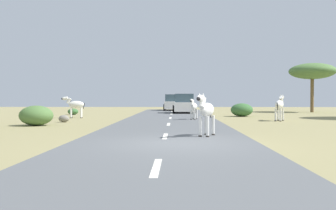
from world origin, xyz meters
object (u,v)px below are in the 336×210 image
(car_0, at_px, (173,103))
(zebra_2, at_px, (75,105))
(car_1, at_px, (184,104))
(rock_4, at_px, (64,119))
(zebra_3, at_px, (194,107))
(zebra_1, at_px, (280,105))
(tree_0, at_px, (312,71))
(zebra_0, at_px, (206,110))
(rock_2, at_px, (43,114))
(bush_0, at_px, (73,112))
(bush_1, at_px, (242,110))
(bush_2, at_px, (36,116))

(car_0, bearing_deg, zebra_2, -115.68)
(zebra_2, relative_size, car_1, 0.38)
(zebra_2, bearing_deg, rock_4, -177.93)
(zebra_2, height_order, rock_4, zebra_2)
(zebra_3, bearing_deg, zebra_1, -171.09)
(tree_0, bearing_deg, zebra_1, -117.10)
(zebra_0, bearing_deg, zebra_1, -97.03)
(car_1, bearing_deg, rock_2, -143.92)
(rock_2, bearing_deg, zebra_0, -49.99)
(zebra_0, bearing_deg, bush_0, -38.72)
(zebra_2, distance_m, car_1, 11.03)
(bush_1, bearing_deg, tree_0, 44.59)
(bush_2, height_order, rock_4, bush_2)
(car_0, relative_size, bush_0, 4.90)
(car_0, relative_size, tree_0, 0.90)
(zebra_0, distance_m, rock_2, 16.45)
(zebra_3, distance_m, bush_2, 9.67)
(zebra_2, height_order, tree_0, tree_0)
(zebra_3, bearing_deg, zebra_2, 0.03)
(car_0, bearing_deg, zebra_3, -85.53)
(car_1, bearing_deg, rock_4, -122.19)
(tree_0, relative_size, rock_2, 5.74)
(bush_1, bearing_deg, rock_4, -149.69)
(bush_1, xyz_separation_m, rock_4, (-11.68, -6.83, -0.29))
(car_1, xyz_separation_m, rock_4, (-7.33, -12.16, -0.64))
(bush_2, bearing_deg, rock_4, 76.23)
(zebra_0, distance_m, bush_2, 10.04)
(zebra_3, relative_size, bush_0, 1.59)
(zebra_2, bearing_deg, car_0, -30.24)
(tree_0, relative_size, bush_0, 5.43)
(tree_0, bearing_deg, car_0, 163.84)
(car_1, bearing_deg, zebra_3, -88.62)
(zebra_3, bearing_deg, bush_0, -20.81)
(car_1, bearing_deg, bush_0, -164.78)
(rock_2, xyz_separation_m, rock_4, (2.83, -4.45, -0.04))
(tree_0, bearing_deg, zebra_2, -152.74)
(tree_0, xyz_separation_m, bush_0, (-22.12, -5.66, -3.75))
(car_1, height_order, tree_0, tree_0)
(zebra_1, relative_size, bush_0, 1.88)
(zebra_0, height_order, rock_2, zebra_0)
(zebra_0, distance_m, bush_0, 20.12)
(zebra_2, relative_size, zebra_3, 1.18)
(bush_2, bearing_deg, zebra_3, 29.54)
(zebra_0, relative_size, rock_2, 1.89)
(bush_1, bearing_deg, zebra_1, -75.04)
(bush_1, distance_m, bush_2, 15.53)
(bush_2, bearing_deg, zebra_1, 16.79)
(zebra_0, distance_m, zebra_1, 11.05)
(car_1, relative_size, bush_1, 2.59)
(car_0, xyz_separation_m, car_1, (1.07, -6.89, 0.00))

